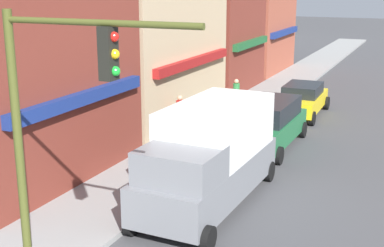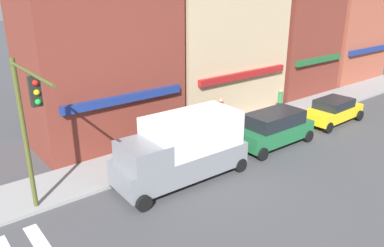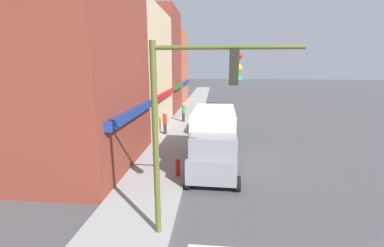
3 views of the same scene
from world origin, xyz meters
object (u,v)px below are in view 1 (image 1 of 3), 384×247
(traffic_signal, at_px, (53,114))
(fire_hydrant, at_px, (132,196))
(pedestrian_green_top, at_px, (236,96))
(suv_green, at_px, (270,122))
(box_truck_grey, at_px, (210,154))
(sedan_yellow, at_px, (302,99))
(pedestrian_red_jacket, at_px, (180,115))

(traffic_signal, distance_m, fire_hydrant, 5.63)
(pedestrian_green_top, xyz_separation_m, fire_hydrant, (-12.17, -1.21, -0.46))
(suv_green, relative_size, fire_hydrant, 5.61)
(box_truck_grey, bearing_deg, suv_green, 1.52)
(box_truck_grey, height_order, sedan_yellow, box_truck_grey)
(pedestrian_green_top, distance_m, fire_hydrant, 12.24)
(traffic_signal, relative_size, sedan_yellow, 1.36)
(sedan_yellow, distance_m, fire_hydrant, 14.02)
(traffic_signal, xyz_separation_m, pedestrian_red_jacket, (11.88, 3.01, -3.04))
(pedestrian_red_jacket, height_order, fire_hydrant, pedestrian_red_jacket)
(sedan_yellow, xyz_separation_m, pedestrian_green_top, (-1.74, 2.91, 0.23))
(traffic_signal, distance_m, box_truck_grey, 6.61)
(suv_green, bearing_deg, fire_hydrant, 168.91)
(pedestrian_green_top, bearing_deg, pedestrian_red_jacket, -160.08)
(pedestrian_green_top, xyz_separation_m, pedestrian_red_jacket, (-4.61, 0.87, 0.00))
(box_truck_grey, height_order, fire_hydrant, box_truck_grey)
(traffic_signal, distance_m, sedan_yellow, 18.53)
(sedan_yellow, bearing_deg, suv_green, 178.77)
(pedestrian_red_jacket, xyz_separation_m, fire_hydrant, (-7.56, -2.08, -0.46))
(sedan_yellow, relative_size, fire_hydrant, 5.27)
(sedan_yellow, distance_m, pedestrian_red_jacket, 7.39)
(traffic_signal, distance_m, pedestrian_red_jacket, 12.62)
(sedan_yellow, bearing_deg, box_truck_grey, 178.77)
(box_truck_grey, distance_m, fire_hydrant, 2.62)
(traffic_signal, relative_size, box_truck_grey, 0.97)
(pedestrian_red_jacket, bearing_deg, fire_hydrant, -89.11)
(suv_green, height_order, pedestrian_red_jacket, suv_green)
(box_truck_grey, height_order, suv_green, box_truck_grey)
(sedan_yellow, relative_size, pedestrian_green_top, 2.51)
(pedestrian_red_jacket, bearing_deg, box_truck_grey, -71.47)
(pedestrian_green_top, bearing_deg, box_truck_grey, -133.77)
(sedan_yellow, height_order, pedestrian_red_jacket, pedestrian_red_jacket)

